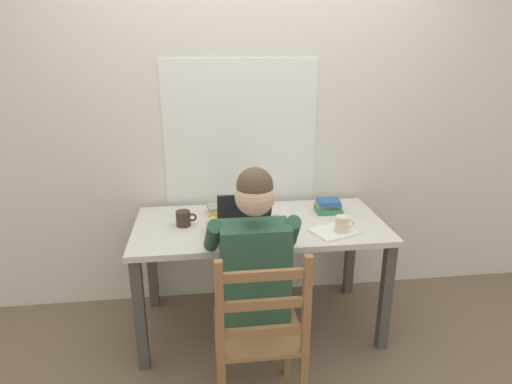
# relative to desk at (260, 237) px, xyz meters

# --- Properties ---
(ground_plane) EXTENTS (8.00, 8.00, 0.00)m
(ground_plane) POSITION_rel_desk_xyz_m (0.00, 0.00, -0.64)
(ground_plane) COLOR brown
(back_wall) EXTENTS (6.00, 0.08, 2.60)m
(back_wall) POSITION_rel_desk_xyz_m (-0.00, 0.45, 0.65)
(back_wall) COLOR silver
(back_wall) RESTS_ON ground
(desk) EXTENTS (1.53, 0.74, 0.73)m
(desk) POSITION_rel_desk_xyz_m (0.00, 0.00, 0.00)
(desk) COLOR beige
(desk) RESTS_ON ground
(seated_person) EXTENTS (0.50, 0.60, 1.24)m
(seated_person) POSITION_rel_desk_xyz_m (-0.10, -0.44, 0.04)
(seated_person) COLOR #2D5642
(seated_person) RESTS_ON ground
(wooden_chair) EXTENTS (0.42, 0.42, 0.94)m
(wooden_chair) POSITION_rel_desk_xyz_m (-0.10, -0.73, -0.18)
(wooden_chair) COLOR olive
(wooden_chair) RESTS_ON ground
(laptop) EXTENTS (0.33, 0.32, 0.22)m
(laptop) POSITION_rel_desk_xyz_m (-0.10, -0.13, 0.14)
(laptop) COLOR #232328
(laptop) RESTS_ON desk
(computer_mouse) EXTENTS (0.06, 0.10, 0.03)m
(computer_mouse) POSITION_rel_desk_xyz_m (0.14, -0.17, 0.11)
(computer_mouse) COLOR #232328
(computer_mouse) RESTS_ON desk
(coffee_mug_white) EXTENTS (0.12, 0.08, 0.10)m
(coffee_mug_white) POSITION_rel_desk_xyz_m (0.45, -0.21, 0.14)
(coffee_mug_white) COLOR beige
(coffee_mug_white) RESTS_ON desk
(coffee_mug_dark) EXTENTS (0.13, 0.09, 0.09)m
(coffee_mug_dark) POSITION_rel_desk_xyz_m (-0.46, 0.02, 0.14)
(coffee_mug_dark) COLOR #38281E
(coffee_mug_dark) RESTS_ON desk
(book_stack_main) EXTENTS (0.17, 0.16, 0.08)m
(book_stack_main) POSITION_rel_desk_xyz_m (0.47, 0.14, 0.13)
(book_stack_main) COLOR #38844C
(book_stack_main) RESTS_ON desk
(book_stack_side) EXTENTS (0.20, 0.16, 0.06)m
(book_stack_side) POSITION_rel_desk_xyz_m (-0.22, 0.19, 0.12)
(book_stack_side) COLOR gold
(book_stack_side) RESTS_ON desk
(paper_pile_near_laptop) EXTENTS (0.29, 0.25, 0.02)m
(paper_pile_near_laptop) POSITION_rel_desk_xyz_m (-0.03, 0.10, 0.10)
(paper_pile_near_laptop) COLOR silver
(paper_pile_near_laptop) RESTS_ON desk
(paper_pile_back_corner) EXTENTS (0.30, 0.27, 0.01)m
(paper_pile_back_corner) POSITION_rel_desk_xyz_m (0.41, -0.19, 0.10)
(paper_pile_back_corner) COLOR white
(paper_pile_back_corner) RESTS_ON desk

